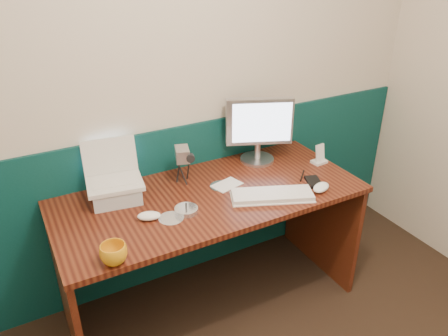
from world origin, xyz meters
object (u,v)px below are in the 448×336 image
desk (211,251)px  laptop (112,166)px  camcorder (183,167)px  monitor (258,131)px  keyboard (272,196)px  mug (114,254)px

desk → laptop: laptop is taller
laptop → camcorder: 0.39m
camcorder → laptop: bearing=-161.1°
desk → camcorder: camcorder is taller
desk → monitor: 0.74m
keyboard → desk: bearing=167.6°
desk → keyboard: (0.26, -0.18, 0.39)m
keyboard → camcorder: size_ratio=2.31×
laptop → mug: bearing=-98.3°
keyboard → camcorder: bearing=154.8°
laptop → monitor: 0.87m
desk → keyboard: keyboard is taller
monitor → mug: size_ratio=3.44×
laptop → keyboard: size_ratio=0.66×
monitor → keyboard: size_ratio=0.93×
keyboard → mug: bearing=-149.3°
monitor → camcorder: bearing=-153.6°
desk → monitor: (0.42, 0.22, 0.57)m
mug → camcorder: size_ratio=0.63×
desk → keyboard: bearing=-35.1°
mug → keyboard: bearing=8.0°
keyboard → mug: (-0.85, -0.12, 0.03)m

